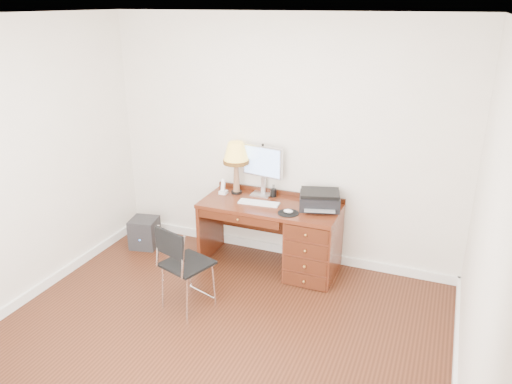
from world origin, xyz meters
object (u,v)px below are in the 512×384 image
at_px(monitor, 262,164).
at_px(leg_lamp, 236,156).
at_px(phone, 223,189).
at_px(chair, 183,260).
at_px(equipment_box, 145,233).
at_px(printer, 320,200).
at_px(desk, 298,237).

bearing_deg(monitor, leg_lamp, -155.75).
relative_size(phone, chair, 0.20).
xyz_separation_m(monitor, chair, (-0.27, -1.33, -0.58)).
xyz_separation_m(phone, equipment_box, (-0.97, -0.20, -0.62)).
bearing_deg(monitor, chair, -91.94).
relative_size(monitor, leg_lamp, 0.95).
xyz_separation_m(monitor, printer, (0.71, -0.14, -0.26)).
bearing_deg(equipment_box, chair, -52.79).
distance_m(phone, equipment_box, 1.17).
xyz_separation_m(monitor, phone, (-0.41, -0.15, -0.30)).
height_order(printer, chair, printer).
bearing_deg(desk, monitor, 155.30).
bearing_deg(leg_lamp, printer, -4.08).
bearing_deg(chair, equipment_box, 157.03).
xyz_separation_m(desk, leg_lamp, (-0.79, 0.16, 0.77)).
distance_m(monitor, phone, 0.53).
relative_size(desk, printer, 3.08).
height_order(leg_lamp, phone, leg_lamp).
height_order(desk, leg_lamp, leg_lamp).
distance_m(desk, leg_lamp, 1.12).
relative_size(leg_lamp, equipment_box, 1.66).
xyz_separation_m(printer, phone, (-1.12, -0.01, -0.04)).
distance_m(leg_lamp, phone, 0.41).
bearing_deg(equipment_box, desk, -7.80).
bearing_deg(printer, chair, -145.03).
relative_size(printer, equipment_box, 1.37).
relative_size(printer, chair, 0.56).
height_order(desk, chair, chair).
bearing_deg(equipment_box, phone, 0.43).
height_order(monitor, printer, monitor).
bearing_deg(chair, leg_lamp, 108.88).
xyz_separation_m(printer, equipment_box, (-2.09, -0.21, -0.66)).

